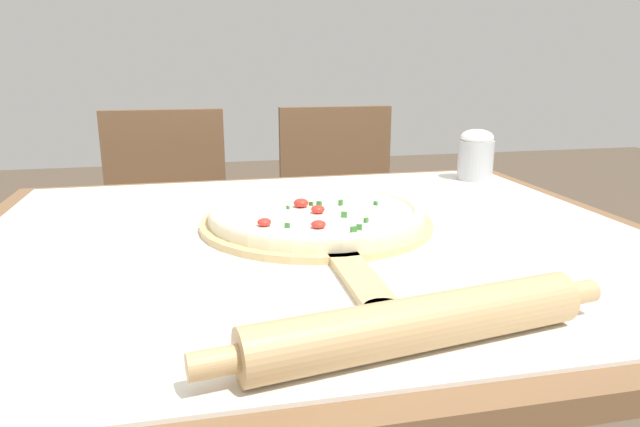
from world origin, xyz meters
name	(u,v)px	position (x,y,z in m)	size (l,w,h in m)	color
dining_table	(316,295)	(0.00, 0.00, 0.63)	(1.18, 1.02, 0.73)	brown
towel_cloth	(315,236)	(0.00, 0.00, 0.74)	(1.10, 0.94, 0.00)	silver
pizza_peel	(319,225)	(0.01, 0.03, 0.75)	(0.40, 0.60, 0.01)	tan
pizza	(316,212)	(0.01, 0.05, 0.76)	(0.37, 0.37, 0.03)	beige
rolling_pin	(418,324)	(0.02, -0.40, 0.77)	(0.45, 0.12, 0.06)	tan
chair_left	(168,231)	(-0.29, 0.90, 0.50)	(0.41, 0.41, 0.87)	brown
chair_right	(340,220)	(0.27, 0.90, 0.50)	(0.41, 0.41, 0.87)	brown
flour_cup	(476,154)	(0.47, 0.36, 0.80)	(0.08, 0.08, 0.12)	#B2B7BC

